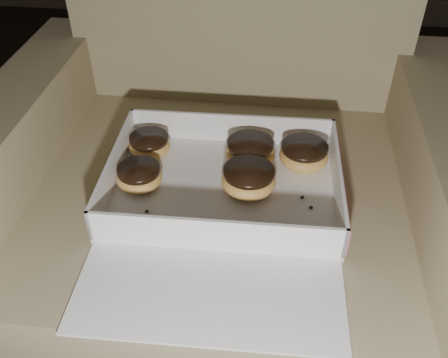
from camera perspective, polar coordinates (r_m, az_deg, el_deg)
armchair at (r=1.09m, az=0.15°, el=-3.14°), size 0.93×0.78×0.97m
bakery_box at (r=0.89m, az=-0.05°, el=-2.51°), size 0.43×0.50×0.07m
donut_a at (r=0.97m, az=3.00°, el=3.18°), size 0.10×0.10×0.05m
donut_b at (r=1.01m, az=-8.51°, el=3.92°), size 0.08×0.08×0.04m
donut_c at (r=0.90m, az=2.85°, el=-0.04°), size 0.10×0.10×0.05m
donut_d at (r=0.98m, az=9.11°, el=2.78°), size 0.10×0.10×0.05m
donut_e at (r=0.93m, az=-9.65°, el=0.32°), size 0.08×0.08×0.04m
crumb_a at (r=0.89m, az=-8.81°, el=-3.67°), size 0.01×0.01×0.00m
crumb_b at (r=0.90m, az=9.92°, el=-3.21°), size 0.01×0.01×0.00m
crumb_c at (r=0.84m, az=-3.58°, el=-6.20°), size 0.01×0.01×0.00m
crumb_d at (r=0.91m, az=8.94°, el=-2.06°), size 0.01×0.01×0.00m
crumb_e at (r=0.90m, az=2.02°, el=-2.29°), size 0.01×0.01×0.00m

